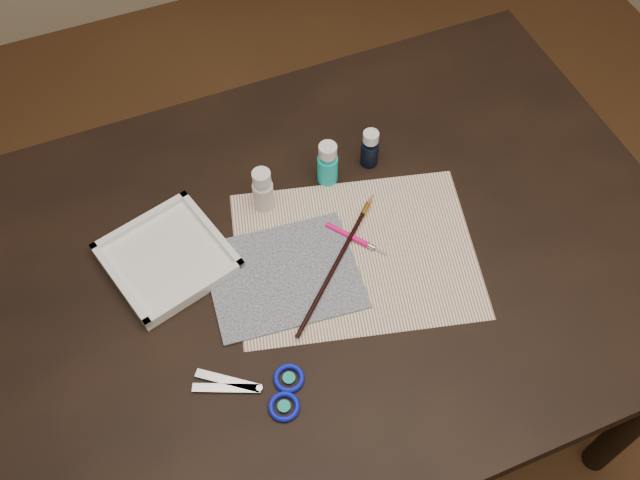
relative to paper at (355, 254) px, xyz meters
name	(u,v)px	position (x,y,z in m)	size (l,w,h in m)	color
ground	(320,408)	(-0.06, 0.02, -0.76)	(3.50, 3.50, 0.02)	#422614
table	(320,346)	(-0.06, 0.02, -0.38)	(1.30, 0.90, 0.75)	black
paper	(355,254)	(0.00, 0.00, 0.00)	(0.42, 0.32, 0.00)	white
canvas	(284,275)	(-0.13, 0.01, 0.00)	(0.25, 0.20, 0.00)	black
paint_bottle_white	(263,190)	(-0.11, 0.16, 0.05)	(0.04, 0.04, 0.09)	silver
paint_bottle_cyan	(328,163)	(0.02, 0.17, 0.05)	(0.04, 0.04, 0.09)	#12BEBF
paint_bottle_navy	(370,148)	(0.11, 0.18, 0.04)	(0.03, 0.03, 0.08)	black
paintbrush	(338,260)	(-0.04, -0.01, 0.01)	(0.32, 0.01, 0.01)	black
craft_knife	(358,240)	(0.01, 0.02, 0.01)	(0.13, 0.01, 0.01)	#F20D72
scissors	(248,391)	(-0.26, -0.17, 0.00)	(0.19, 0.10, 0.01)	silver
palette_tray	(167,257)	(-0.31, 0.11, 0.01)	(0.20, 0.20, 0.02)	white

